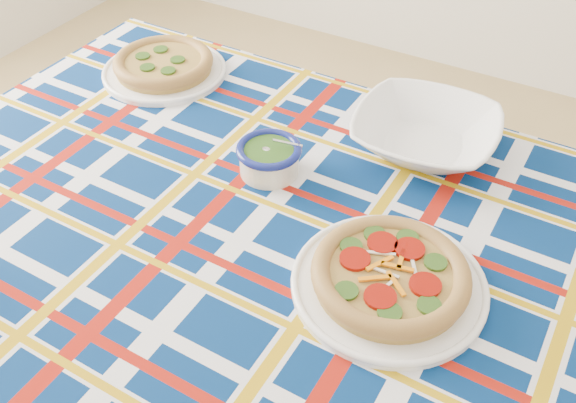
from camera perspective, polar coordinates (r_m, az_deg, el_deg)
The scene contains 7 objects.
floor at distance 1.84m, azimuth -4.98°, elevation -16.41°, with size 4.00×4.00×0.00m, color #A18553.
dining_table at distance 1.18m, azimuth 0.90°, elevation -6.18°, with size 1.63×1.03×0.76m.
tablecloth at distance 1.16m, azimuth 0.91°, elevation -5.34°, with size 1.66×1.05×0.11m, color navy, non-canonical shape.
main_focaccia_plate at distance 1.03m, azimuth 9.08°, elevation -6.44°, with size 0.33×0.33×0.06m, color olive, non-canonical shape.
pesto_bowl at distance 1.24m, azimuth -1.69°, elevation 4.03°, with size 0.13×0.13×0.08m, color #1D3F11, non-canonical shape.
serving_bowl at distance 1.33m, azimuth 12.12°, elevation 5.96°, with size 0.29×0.29×0.07m, color white.
second_focaccia_plate at distance 1.58m, azimuth -11.01°, elevation 11.93°, with size 0.30×0.30×0.05m, color olive, non-canonical shape.
Camera 1 is at (0.61, -0.77, 1.56)m, focal length 40.00 mm.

